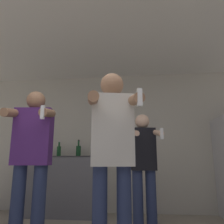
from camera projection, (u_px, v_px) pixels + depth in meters
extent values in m
cube|color=beige|center=(109.00, 141.00, 4.15)|extent=(7.00, 0.06, 2.55)
cube|color=silver|center=(96.00, 35.00, 2.96)|extent=(7.00, 3.49, 0.05)
cube|color=slate|center=(59.00, 185.00, 3.78)|extent=(1.34, 0.54, 0.97)
cube|color=#38383A|center=(61.00, 156.00, 3.89)|extent=(1.37, 0.57, 0.01)
cylinder|color=#194723|center=(59.00, 151.00, 3.97)|extent=(0.07, 0.07, 0.18)
cylinder|color=#194723|center=(59.00, 144.00, 3.99)|extent=(0.03, 0.03, 0.09)
sphere|color=silver|center=(59.00, 142.00, 4.00)|extent=(0.03, 0.03, 0.03)
cylinder|color=silver|center=(92.00, 150.00, 3.90)|extent=(0.06, 0.06, 0.21)
cylinder|color=silver|center=(92.00, 143.00, 3.93)|extent=(0.03, 0.03, 0.06)
sphere|color=maroon|center=(92.00, 141.00, 3.94)|extent=(0.03, 0.03, 0.03)
cylinder|color=#194723|center=(78.00, 151.00, 3.93)|extent=(0.08, 0.08, 0.18)
cylinder|color=#194723|center=(79.00, 143.00, 3.96)|extent=(0.03, 0.03, 0.10)
sphere|color=black|center=(79.00, 141.00, 3.97)|extent=(0.03, 0.03, 0.03)
cylinder|color=#194723|center=(41.00, 151.00, 4.00)|extent=(0.07, 0.07, 0.18)
cylinder|color=#194723|center=(42.00, 145.00, 4.03)|extent=(0.03, 0.03, 0.06)
sphere|color=silver|center=(42.00, 143.00, 4.03)|extent=(0.03, 0.03, 0.03)
cylinder|color=navy|center=(100.00, 220.00, 1.81)|extent=(0.13, 0.13, 0.86)
cylinder|color=navy|center=(124.00, 219.00, 1.83)|extent=(0.13, 0.13, 0.86)
cube|color=beige|center=(112.00, 130.00, 1.98)|extent=(0.41, 0.28, 0.64)
sphere|color=#9E7051|center=(112.00, 85.00, 2.08)|extent=(0.22, 0.22, 0.22)
cylinder|color=#9E7051|center=(93.00, 99.00, 1.84)|extent=(0.17, 0.39, 0.15)
cylinder|color=#9E7051|center=(135.00, 100.00, 1.88)|extent=(0.17, 0.39, 0.15)
cube|color=white|center=(140.00, 97.00, 1.70)|extent=(0.04, 0.04, 0.14)
cylinder|color=navy|center=(17.00, 206.00, 2.34)|extent=(0.15, 0.15, 0.86)
cylinder|color=navy|center=(38.00, 206.00, 2.34)|extent=(0.15, 0.15, 0.86)
cube|color=#4C236B|center=(33.00, 136.00, 2.50)|extent=(0.44, 0.25, 0.64)
sphere|color=#9E7051|center=(36.00, 100.00, 2.60)|extent=(0.22, 0.22, 0.22)
cylinder|color=#9E7051|center=(12.00, 113.00, 2.39)|extent=(0.13, 0.37, 0.15)
cylinder|color=#9E7051|center=(48.00, 113.00, 2.39)|extent=(0.13, 0.37, 0.15)
cube|color=white|center=(43.00, 112.00, 2.22)|extent=(0.04, 0.04, 0.14)
cylinder|color=navy|center=(138.00, 200.00, 2.91)|extent=(0.14, 0.14, 0.77)
cylinder|color=navy|center=(151.00, 200.00, 2.92)|extent=(0.14, 0.14, 0.77)
cube|color=black|center=(143.00, 149.00, 3.06)|extent=(0.36, 0.26, 0.58)
sphere|color=beige|center=(142.00, 121.00, 3.14)|extent=(0.20, 0.20, 0.20)
cylinder|color=beige|center=(134.00, 133.00, 2.91)|extent=(0.14, 0.40, 0.14)
cylinder|color=beige|center=(157.00, 133.00, 2.93)|extent=(0.14, 0.40, 0.14)
cube|color=white|center=(162.00, 134.00, 2.74)|extent=(0.04, 0.04, 0.14)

